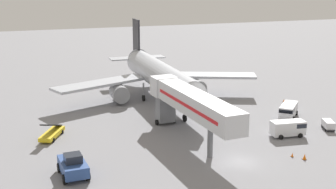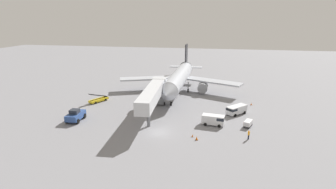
{
  "view_description": "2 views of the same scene",
  "coord_description": "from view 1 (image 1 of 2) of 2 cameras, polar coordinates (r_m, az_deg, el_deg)",
  "views": [
    {
      "loc": [
        -25.06,
        -45.43,
        21.72
      ],
      "look_at": [
        -1.18,
        22.14,
        3.07
      ],
      "focal_mm": 48.95,
      "sensor_mm": 36.0,
      "label": 1
    },
    {
      "loc": [
        11.13,
        -46.87,
        22.05
      ],
      "look_at": [
        -1.78,
        19.99,
        2.01
      ],
      "focal_mm": 28.01,
      "sensor_mm": 36.0,
      "label": 2
    }
  ],
  "objects": [
    {
      "name": "pushback_tug",
      "position": [
        52.47,
        -11.74,
        -8.67
      ],
      "size": [
        3.15,
        5.26,
        2.7
      ],
      "color": "#2D4C8E",
      "rests_on": "ground"
    },
    {
      "name": "baggage_cart_rear_right",
      "position": [
        70.57,
        19.33,
        -3.55
      ],
      "size": [
        2.12,
        2.89,
        1.33
      ],
      "color": "#38383D",
      "rests_on": "ground"
    },
    {
      "name": "service_van_far_right",
      "position": [
        74.66,
        14.76,
        -1.87
      ],
      "size": [
        5.17,
        5.26,
        2.06
      ],
      "color": "silver",
      "rests_on": "ground"
    },
    {
      "name": "belt_loader_truck",
      "position": [
        65.27,
        -14.26,
        -4.63
      ],
      "size": [
        4.06,
        5.72,
        2.82
      ],
      "color": "yellow",
      "rests_on": "ground"
    },
    {
      "name": "airplane_at_gate",
      "position": [
        81.08,
        -1.15,
        2.37
      ],
      "size": [
        38.09,
        39.1,
        13.18
      ],
      "color": "#B7BCC6",
      "rests_on": "ground"
    },
    {
      "name": "safety_cone_charlie",
      "position": [
        59.03,
        15.22,
        -7.27
      ],
      "size": [
        0.34,
        0.34,
        0.53
      ],
      "color": "black",
      "rests_on": "ground"
    },
    {
      "name": "safety_cone_alpha",
      "position": [
        83.39,
        14.23,
        -0.75
      ],
      "size": [
        0.4,
        0.4,
        0.62
      ],
      "color": "black",
      "rests_on": "ground"
    },
    {
      "name": "service_van_far_left",
      "position": [
        65.86,
        14.8,
        -4.01
      ],
      "size": [
        4.87,
        2.62,
        2.22
      ],
      "color": "white",
      "rests_on": "ground"
    },
    {
      "name": "safety_cone_bravo",
      "position": [
        58.58,
        16.65,
        -7.43
      ],
      "size": [
        0.49,
        0.49,
        0.75
      ],
      "color": "black",
      "rests_on": "ground"
    },
    {
      "name": "jet_bridge",
      "position": [
        60.88,
        2.54,
        -0.94
      ],
      "size": [
        4.63,
        22.38,
        7.19
      ],
      "color": "silver",
      "rests_on": "ground"
    },
    {
      "name": "ground_plane",
      "position": [
        56.25,
        8.77,
        -8.31
      ],
      "size": [
        300.0,
        300.0,
        0.0
      ],
      "primitive_type": "plane",
      "color": "gray"
    }
  ]
}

